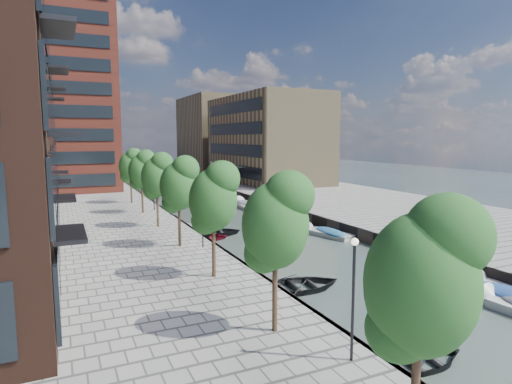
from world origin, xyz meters
TOP-DOWN VIEW (x-y plane):
  - water at (0.00, 40.00)m, footprint 300.00×300.00m
  - quay_right at (16.00, 40.00)m, footprint 20.00×140.00m
  - quay_wall_left at (-6.10, 40.00)m, footprint 0.25×140.00m
  - quay_wall_right at (6.10, 40.00)m, footprint 0.25×140.00m
  - far_closure at (0.00, 100.00)m, footprint 80.00×40.00m
  - tower at (-17.00, 65.00)m, footprint 18.00×18.00m
  - tan_block_near at (16.00, 62.00)m, footprint 12.00×25.00m
  - tan_block_far at (16.00, 88.00)m, footprint 12.00×20.00m
  - bridge at (0.00, 72.00)m, footprint 13.00×6.00m
  - tree_0 at (-8.50, 4.00)m, footprint 2.50×2.50m
  - tree_1 at (-8.50, 11.00)m, footprint 2.50×2.50m
  - tree_2 at (-8.50, 18.00)m, footprint 2.50×2.50m
  - tree_3 at (-8.50, 25.00)m, footprint 2.50×2.50m
  - tree_4 at (-8.50, 32.00)m, footprint 2.50×2.50m
  - tree_5 at (-8.50, 39.00)m, footprint 2.50×2.50m
  - tree_6 at (-8.50, 46.00)m, footprint 2.50×2.50m
  - lamp_0 at (-7.20, 8.00)m, footprint 0.24×0.24m
  - lamp_1 at (-7.20, 24.00)m, footprint 0.24×0.24m
  - lamp_2 at (-7.20, 40.00)m, footprint 0.24×0.24m
  - sloop_0 at (-4.11, 8.23)m, footprint 4.46×3.46m
  - sloop_1 at (-4.02, 16.71)m, footprint 5.01×3.77m
  - sloop_2 at (-5.40, 29.88)m, footprint 4.70×3.81m
  - sloop_3 at (-4.16, 34.11)m, footprint 5.91×5.19m
  - sloop_4 at (-4.16, 31.14)m, footprint 5.60×4.51m
  - motorboat_0 at (4.73, 10.92)m, footprint 3.07×5.65m
  - motorboat_2 at (5.42, 12.57)m, footprint 2.11×5.38m
  - motorboat_3 at (4.63, 27.03)m, footprint 2.84×4.88m
  - motorboat_4 at (4.30, 43.89)m, footprint 2.35×5.60m
  - car at (9.25, 60.05)m, footprint 2.89×4.44m

SIDE VIEW (x-z plane):
  - water at x=0.00m, z-range 0.00..0.00m
  - sloop_0 at x=-4.11m, z-range -0.42..0.42m
  - sloop_1 at x=-4.02m, z-range -0.49..0.49m
  - sloop_2 at x=-5.40m, z-range -0.43..0.43m
  - sloop_3 at x=-4.16m, z-range -0.51..0.51m
  - sloop_4 at x=-4.16m, z-range -0.51..0.51m
  - motorboat_2 at x=5.42m, z-range -0.78..0.99m
  - motorboat_3 at x=4.63m, z-range -0.58..0.96m
  - motorboat_0 at x=4.73m, z-range -0.68..1.11m
  - motorboat_4 at x=4.30m, z-range -0.69..1.13m
  - quay_right at x=16.00m, z-range 0.00..1.00m
  - quay_wall_left at x=-6.10m, z-range 0.00..1.00m
  - quay_wall_right at x=6.10m, z-range 0.00..1.00m
  - far_closure at x=0.00m, z-range 0.00..1.00m
  - bridge at x=0.00m, z-range 0.74..2.04m
  - car at x=9.25m, z-range 1.00..2.41m
  - lamp_0 at x=-7.20m, z-range 1.45..5.57m
  - lamp_1 at x=-7.20m, z-range 1.45..5.57m
  - lamp_2 at x=-7.20m, z-range 1.45..5.57m
  - tree_0 at x=-8.50m, z-range 2.33..8.28m
  - tree_1 at x=-8.50m, z-range 2.33..8.28m
  - tree_2 at x=-8.50m, z-range 2.33..8.28m
  - tree_3 at x=-8.50m, z-range 2.33..8.28m
  - tree_4 at x=-8.50m, z-range 2.33..8.28m
  - tree_5 at x=-8.50m, z-range 2.33..8.28m
  - tree_6 at x=-8.50m, z-range 2.33..8.28m
  - tan_block_near at x=16.00m, z-range 1.00..15.00m
  - tan_block_far at x=16.00m, z-range 1.00..17.00m
  - tower at x=-17.00m, z-range 1.00..31.00m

